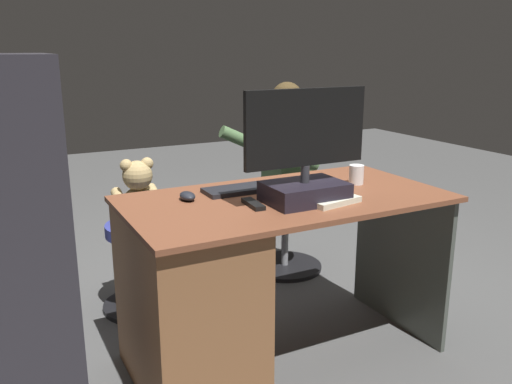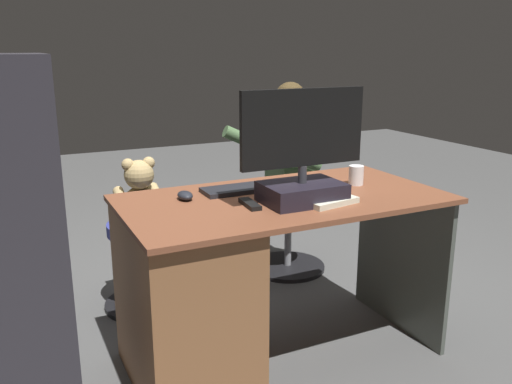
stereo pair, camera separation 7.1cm
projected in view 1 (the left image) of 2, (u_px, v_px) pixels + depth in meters
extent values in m
plane|color=#515151|center=(242.00, 314.00, 2.88)|extent=(10.00, 10.00, 0.00)
cube|color=brown|center=(286.00, 199.00, 2.31)|extent=(1.37, 0.73, 0.02)
cube|color=brown|center=(188.00, 302.00, 2.20)|extent=(0.44, 0.67, 0.73)
cube|color=#494E47|center=(400.00, 255.00, 2.70)|extent=(0.02, 0.65, 0.73)
cube|color=black|center=(305.00, 192.00, 2.21)|extent=(0.32, 0.23, 0.08)
cylinder|color=#333338|center=(305.00, 174.00, 2.19)|extent=(0.04, 0.04, 0.07)
cube|color=black|center=(306.00, 128.00, 2.14)|extent=(0.54, 0.02, 0.31)
cube|color=#19598C|center=(304.00, 127.00, 2.16)|extent=(0.50, 0.00, 0.28)
cube|color=black|center=(250.00, 188.00, 2.40)|extent=(0.42, 0.14, 0.02)
ellipsoid|color=#21232B|center=(187.00, 196.00, 2.24)|extent=(0.06, 0.10, 0.04)
cylinder|color=white|center=(356.00, 175.00, 2.50)|extent=(0.07, 0.07, 0.09)
cube|color=black|center=(253.00, 204.00, 2.16)|extent=(0.05, 0.15, 0.02)
cube|color=silver|center=(317.00, 196.00, 2.27)|extent=(0.27, 0.33, 0.02)
cylinder|color=black|center=(145.00, 304.00, 2.96)|extent=(0.44, 0.44, 0.03)
cylinder|color=gray|center=(143.00, 269.00, 2.90)|extent=(0.04, 0.04, 0.39)
cylinder|color=#353D97|center=(141.00, 229.00, 2.84)|extent=(0.37, 0.37, 0.06)
ellipsoid|color=tan|center=(139.00, 205.00, 2.81)|extent=(0.19, 0.16, 0.20)
sphere|color=tan|center=(137.00, 175.00, 2.77)|extent=(0.15, 0.15, 0.15)
sphere|color=beige|center=(134.00, 175.00, 2.83)|extent=(0.06, 0.06, 0.06)
sphere|color=tan|center=(147.00, 163.00, 2.78)|extent=(0.06, 0.06, 0.06)
sphere|color=tan|center=(126.00, 166.00, 2.73)|extent=(0.06, 0.06, 0.06)
cylinder|color=tan|center=(154.00, 194.00, 2.87)|extent=(0.06, 0.15, 0.10)
cylinder|color=tan|center=(119.00, 199.00, 2.79)|extent=(0.06, 0.15, 0.10)
cylinder|color=tan|center=(143.00, 211.00, 2.94)|extent=(0.06, 0.12, 0.06)
cylinder|color=tan|center=(125.00, 214.00, 2.90)|extent=(0.06, 0.12, 0.06)
cylinder|color=black|center=(285.00, 266.00, 3.47)|extent=(0.47, 0.47, 0.03)
cylinder|color=gray|center=(285.00, 235.00, 3.41)|extent=(0.04, 0.04, 0.39)
cylinder|color=#424959|center=(285.00, 201.00, 3.36)|extent=(0.35, 0.35, 0.06)
cube|color=#4B6A41|center=(286.00, 157.00, 3.28)|extent=(0.24, 0.34, 0.49)
sphere|color=tan|center=(287.00, 101.00, 3.20)|extent=(0.20, 0.20, 0.20)
sphere|color=#45351D|center=(287.00, 98.00, 3.19)|extent=(0.18, 0.18, 0.18)
cylinder|color=#4B6A41|center=(288.00, 153.00, 3.03)|extent=(0.39, 0.12, 0.23)
cylinder|color=#4B6A41|center=(249.00, 143.00, 3.35)|extent=(0.39, 0.12, 0.23)
cylinder|color=#3E3448|center=(270.00, 201.00, 3.17)|extent=(0.37, 0.15, 0.11)
cylinder|color=#3E3448|center=(245.00, 248.00, 3.15)|extent=(0.10, 0.10, 0.48)
cylinder|color=#3E3448|center=(254.00, 194.00, 3.32)|extent=(0.37, 0.15, 0.11)
cylinder|color=#3E3448|center=(229.00, 240.00, 3.29)|extent=(0.10, 0.10, 0.48)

